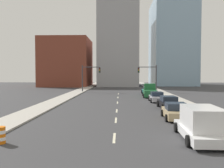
# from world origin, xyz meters

# --- Properties ---
(sidewalk_left) EXTENTS (2.77, 99.03, 0.14)m
(sidewalk_left) POSITION_xyz_m (-8.48, 49.52, 0.07)
(sidewalk_left) COLOR #ADA89E
(sidewalk_left) RESTS_ON ground
(sidewalk_right) EXTENTS (2.77, 99.03, 0.14)m
(sidewalk_right) POSITION_xyz_m (8.48, 49.52, 0.07)
(sidewalk_right) COLOR #ADA89E
(sidewalk_right) RESTS_ON ground
(lane_stripe_at_9m) EXTENTS (0.16, 2.40, 0.01)m
(lane_stripe_at_9m) POSITION_xyz_m (0.00, 9.49, 0.00)
(lane_stripe_at_9m) COLOR beige
(lane_stripe_at_9m) RESTS_ON ground
(lane_stripe_at_15m) EXTENTS (0.16, 2.40, 0.01)m
(lane_stripe_at_15m) POSITION_xyz_m (0.00, 15.22, 0.00)
(lane_stripe_at_15m) COLOR beige
(lane_stripe_at_15m) RESTS_ON ground
(lane_stripe_at_20m) EXTENTS (0.16, 2.40, 0.01)m
(lane_stripe_at_20m) POSITION_xyz_m (0.00, 20.41, 0.00)
(lane_stripe_at_20m) COLOR beige
(lane_stripe_at_20m) RESTS_ON ground
(lane_stripe_at_28m) EXTENTS (0.16, 2.40, 0.01)m
(lane_stripe_at_28m) POSITION_xyz_m (0.00, 27.69, 0.00)
(lane_stripe_at_28m) COLOR beige
(lane_stripe_at_28m) RESTS_ON ground
(lane_stripe_at_35m) EXTENTS (0.16, 2.40, 0.01)m
(lane_stripe_at_35m) POSITION_xyz_m (0.00, 34.78, 0.00)
(lane_stripe_at_35m) COLOR beige
(lane_stripe_at_35m) RESTS_ON ground
(lane_stripe_at_42m) EXTENTS (0.16, 2.40, 0.01)m
(lane_stripe_at_42m) POSITION_xyz_m (0.00, 41.79, 0.00)
(lane_stripe_at_42m) COLOR beige
(lane_stripe_at_42m) RESTS_ON ground
(building_brick_left) EXTENTS (14.00, 16.00, 14.31)m
(building_brick_left) POSITION_xyz_m (-15.94, 70.26, 7.15)
(building_brick_left) COLOR brown
(building_brick_left) RESTS_ON ground
(building_office_center) EXTENTS (12.00, 20.00, 24.83)m
(building_office_center) POSITION_xyz_m (-0.32, 74.26, 12.42)
(building_office_center) COLOR #99999E
(building_office_center) RESTS_ON ground
(building_glass_right) EXTENTS (13.00, 20.00, 27.33)m
(building_glass_right) POSITION_xyz_m (17.43, 78.26, 13.67)
(building_glass_right) COLOR #8CADC6
(building_glass_right) RESTS_ON ground
(traffic_signal_left) EXTENTS (3.92, 0.35, 5.60)m
(traffic_signal_left) POSITION_xyz_m (-6.39, 46.27, 3.62)
(traffic_signal_left) COLOR #38383D
(traffic_signal_left) RESTS_ON ground
(traffic_signal_right) EXTENTS (3.92, 0.35, 5.60)m
(traffic_signal_right) POSITION_xyz_m (6.67, 46.27, 3.62)
(traffic_signal_right) COLOR #38383D
(traffic_signal_right) RESTS_ON ground
(traffic_barrel) EXTENTS (0.56, 0.56, 0.95)m
(traffic_barrel) POSITION_xyz_m (-6.35, 8.03, 0.47)
(traffic_barrel) COLOR orange
(traffic_barrel) RESTS_ON ground
(box_truck_white) EXTENTS (2.61, 5.50, 1.96)m
(box_truck_white) POSITION_xyz_m (5.17, 9.22, 0.93)
(box_truck_white) COLOR silver
(box_truck_white) RESTS_ON ground
(sedan_tan) EXTENTS (2.29, 4.28, 1.39)m
(sedan_tan) POSITION_xyz_m (5.16, 15.92, 0.63)
(sedan_tan) COLOR tan
(sedan_tan) RESTS_ON ground
(sedan_black) EXTENTS (2.19, 4.68, 1.37)m
(sedan_black) POSITION_xyz_m (5.79, 22.40, 0.64)
(sedan_black) COLOR black
(sedan_black) RESTS_ON ground
(sedan_silver) EXTENTS (2.06, 4.23, 1.37)m
(sedan_silver) POSITION_xyz_m (5.40, 28.81, 0.63)
(sedan_silver) COLOR #B2B2BC
(sedan_silver) RESTS_ON ground
(pickup_truck_green) EXTENTS (2.52, 5.45, 2.20)m
(pickup_truck_green) POSITION_xyz_m (5.27, 35.73, 0.88)
(pickup_truck_green) COLOR #1E6033
(pickup_truck_green) RESTS_ON ground
(sedan_teal) EXTENTS (2.15, 4.62, 1.38)m
(sedan_teal) POSITION_xyz_m (5.53, 41.46, 0.64)
(sedan_teal) COLOR #196B75
(sedan_teal) RESTS_ON ground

